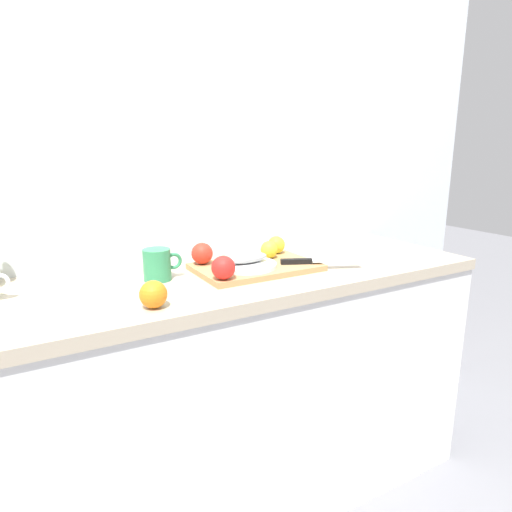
{
  "coord_description": "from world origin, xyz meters",
  "views": [
    {
      "loc": [
        -0.56,
        -1.32,
        1.32
      ],
      "look_at": [
        0.19,
        -0.01,
        0.95
      ],
      "focal_mm": 31.28,
      "sensor_mm": 36.0,
      "label": 1
    }
  ],
  "objects": [
    {
      "name": "ground_plane",
      "position": [
        0.0,
        0.0,
        0.0
      ],
      "size": [
        12.0,
        12.0,
        0.0
      ],
      "primitive_type": "plane",
      "color": "slate"
    },
    {
      "name": "back_wall",
      "position": [
        0.0,
        0.33,
        1.25
      ],
      "size": [
        3.2,
        0.05,
        2.5
      ],
      "primitive_type": "cube",
      "color": "silver",
      "rests_on": "ground_plane"
    },
    {
      "name": "kitchen_counter",
      "position": [
        0.0,
        0.0,
        0.45
      ],
      "size": [
        2.0,
        0.6,
        0.9
      ],
      "color": "white",
      "rests_on": "ground_plane"
    },
    {
      "name": "cutting_board",
      "position": [
        0.19,
        -0.01,
        0.91
      ],
      "size": [
        0.42,
        0.27,
        0.02
      ],
      "primitive_type": "cube",
      "color": "tan",
      "rests_on": "kitchen_counter"
    },
    {
      "name": "white_plate",
      "position": [
        0.14,
        -0.03,
        0.93
      ],
      "size": [
        0.2,
        0.2,
        0.01
      ],
      "primitive_type": "cylinder",
      "color": "white",
      "rests_on": "cutting_board"
    },
    {
      "name": "fish_fillet",
      "position": [
        0.14,
        -0.03,
        0.95
      ],
      "size": [
        0.15,
        0.07,
        0.04
      ],
      "primitive_type": "ellipsoid",
      "color": "#999E99",
      "rests_on": "white_plate"
    },
    {
      "name": "chef_knife",
      "position": [
        0.36,
        -0.1,
        0.93
      ],
      "size": [
        0.28,
        0.15,
        0.02
      ],
      "rotation": [
        0.0,
        0.0,
        -0.42
      ],
      "color": "silver",
      "rests_on": "cutting_board"
    },
    {
      "name": "lemon_0",
      "position": [
        0.28,
        0.04,
        0.95
      ],
      "size": [
        0.06,
        0.06,
        0.06
      ],
      "primitive_type": "sphere",
      "color": "yellow",
      "rests_on": "cutting_board"
    },
    {
      "name": "lemon_1",
      "position": [
        0.34,
        0.09,
        0.95
      ],
      "size": [
        0.07,
        0.07,
        0.07
      ],
      "primitive_type": "sphere",
      "color": "yellow",
      "rests_on": "cutting_board"
    },
    {
      "name": "tomato_0",
      "position": [
        0.03,
        0.08,
        0.96
      ],
      "size": [
        0.08,
        0.08,
        0.08
      ],
      "primitive_type": "sphere",
      "color": "red",
      "rests_on": "cutting_board"
    },
    {
      "name": "tomato_1",
      "position": [
        0.01,
        -0.12,
        0.96
      ],
      "size": [
        0.08,
        0.08,
        0.08
      ],
      "primitive_type": "sphere",
      "color": "red",
      "rests_on": "cutting_board"
    },
    {
      "name": "coffee_mug_0",
      "position": [
        -0.14,
        0.04,
        0.95
      ],
      "size": [
        0.13,
        0.09,
        0.1
      ],
      "color": "#338C59",
      "rests_on": "kitchen_counter"
    },
    {
      "name": "orange_0",
      "position": [
        -0.23,
        -0.2,
        0.94
      ],
      "size": [
        0.08,
        0.08,
        0.08
      ],
      "primitive_type": "sphere",
      "color": "orange",
      "rests_on": "kitchen_counter"
    }
  ]
}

